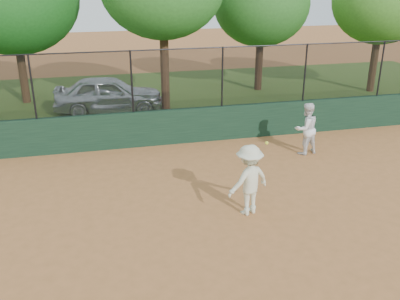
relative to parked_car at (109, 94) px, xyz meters
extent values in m
plane|color=#AE6A38|center=(1.09, -10.41, -0.75)|extent=(80.00, 80.00, 0.00)
cube|color=#183522|center=(1.09, -4.41, -0.15)|extent=(26.00, 0.20, 1.20)
cube|color=#2E4916|center=(1.09, 1.59, -0.75)|extent=(36.00, 12.00, 0.01)
imported|color=#AFB5B9|center=(0.00, 0.00, 0.00)|extent=(4.56, 2.17, 1.51)
imported|color=white|center=(5.81, -6.31, 0.08)|extent=(0.93, 0.79, 1.67)
imported|color=beige|center=(2.74, -9.55, 0.12)|extent=(1.28, 1.00, 1.74)
sphere|color=#CBDA30|center=(3.06, -9.74, 1.09)|extent=(0.08, 0.08, 0.08)
cube|color=black|center=(1.09, -4.41, 1.45)|extent=(26.00, 0.02, 2.00)
cylinder|color=black|center=(1.09, -4.41, 2.43)|extent=(26.00, 0.04, 0.04)
cylinder|color=black|center=(-2.41, -4.41, 1.45)|extent=(0.06, 0.06, 2.00)
cylinder|color=black|center=(0.59, -4.41, 1.45)|extent=(0.06, 0.06, 2.00)
cylinder|color=black|center=(3.59, -4.41, 1.45)|extent=(0.06, 0.06, 2.00)
cylinder|color=black|center=(6.59, -4.41, 1.45)|extent=(0.06, 0.06, 2.00)
cylinder|color=black|center=(9.59, -4.41, 1.45)|extent=(0.06, 0.06, 2.00)
cylinder|color=#482E18|center=(-3.58, 2.40, 0.44)|extent=(0.36, 0.36, 2.38)
cylinder|color=#4A2F1A|center=(2.36, -0.16, 0.81)|extent=(0.36, 0.36, 3.13)
cylinder|color=#382112|center=(7.45, 2.18, 0.42)|extent=(0.36, 0.36, 2.34)
ellipsoid|color=#265C1E|center=(7.45, 2.18, 3.35)|extent=(4.58, 4.16, 3.96)
cylinder|color=#422B17|center=(12.75, 0.55, 0.50)|extent=(0.36, 0.36, 2.50)
ellipsoid|color=#3B7521|center=(12.75, 0.55, 3.55)|extent=(4.68, 4.25, 4.04)
camera|label=1|loc=(-0.64, -18.48, 4.60)|focal=40.00mm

